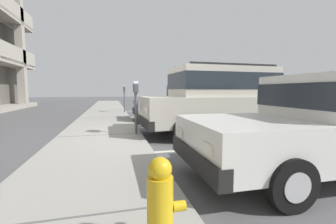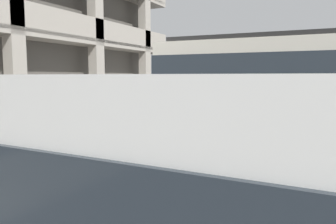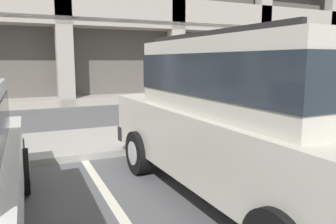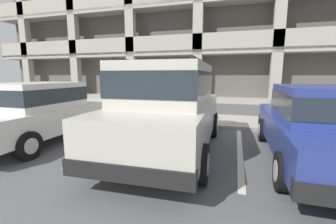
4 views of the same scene
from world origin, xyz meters
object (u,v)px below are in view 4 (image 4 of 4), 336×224
(silver_suv, at_px, (170,104))
(fire_hydrant, at_px, (82,106))
(red_sedan, at_px, (44,110))
(parking_meter_near, at_px, (188,92))
(dark_hatchback, at_px, (320,124))

(silver_suv, xyz_separation_m, fire_hydrant, (-4.59, 2.87, -0.62))
(red_sedan, bearing_deg, silver_suv, 3.04)
(red_sedan, height_order, parking_meter_near, parking_meter_near)
(red_sedan, bearing_deg, parking_meter_near, 39.82)
(silver_suv, height_order, parking_meter_near, silver_suv)
(red_sedan, height_order, fire_hydrant, red_sedan)
(parking_meter_near, height_order, fire_hydrant, parking_meter_near)
(dark_hatchback, relative_size, parking_meter_near, 3.14)
(fire_hydrant, bearing_deg, red_sedan, -68.88)
(red_sedan, height_order, dark_hatchback, same)
(silver_suv, distance_m, parking_meter_near, 2.57)
(red_sedan, relative_size, dark_hatchback, 1.00)
(red_sedan, xyz_separation_m, parking_meter_near, (3.33, 2.71, 0.36))
(parking_meter_near, bearing_deg, dark_hatchback, -40.33)
(dark_hatchback, xyz_separation_m, fire_hydrant, (-7.56, 2.90, -0.36))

